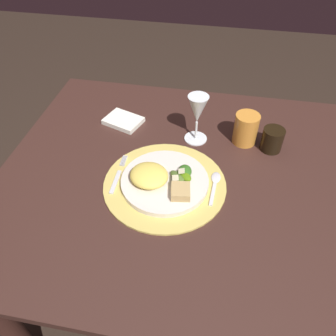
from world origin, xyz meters
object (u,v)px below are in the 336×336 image
object	(u,v)px
spoon	(215,183)
napkin	(123,121)
dining_table	(184,211)
dark_tumbler	(272,140)
dinner_plate	(165,181)
amber_tumbler	(246,129)
fork	(118,176)
wine_glass	(197,111)

from	to	relation	value
spoon	napkin	xyz separation A→B (m)	(-0.34, 0.24, -0.00)
dining_table	dark_tumbler	distance (m)	0.36
dark_tumbler	spoon	bearing A→B (deg)	-129.58
dining_table	dinner_plate	distance (m)	0.19
dinner_plate	amber_tumbler	xyz separation A→B (m)	(0.22, 0.24, 0.04)
spoon	dining_table	bearing A→B (deg)	165.15
dining_table	amber_tumbler	bearing A→B (deg)	49.59
napkin	dinner_plate	bearing A→B (deg)	-53.27
amber_tumbler	dark_tumbler	xyz separation A→B (m)	(0.08, -0.02, -0.01)
dining_table	napkin	world-z (taller)	napkin
spoon	dark_tumbler	size ratio (longest dim) A/B	1.68
fork	amber_tumbler	bearing A→B (deg)	33.71
fork	dining_table	bearing A→B (deg)	13.20
spoon	dark_tumbler	xyz separation A→B (m)	(0.16, 0.19, 0.03)
fork	spoon	distance (m)	0.28
dinner_plate	napkin	world-z (taller)	dinner_plate
napkin	spoon	bearing A→B (deg)	-35.44
dinner_plate	napkin	size ratio (longest dim) A/B	2.03
napkin	dark_tumbler	size ratio (longest dim) A/B	1.63
fork	spoon	bearing A→B (deg)	4.40
dining_table	amber_tumbler	distance (m)	0.33
wine_glass	dinner_plate	bearing A→B (deg)	-105.09
dinner_plate	spoon	xyz separation A→B (m)	(0.14, 0.02, -0.01)
spoon	wine_glass	bearing A→B (deg)	112.11
amber_tumbler	dark_tumbler	world-z (taller)	amber_tumbler
napkin	wine_glass	bearing A→B (deg)	-9.50
fork	wine_glass	distance (m)	0.32
amber_tumbler	fork	bearing A→B (deg)	-146.29
dinner_plate	fork	distance (m)	0.14
spoon	wine_glass	xyz separation A→B (m)	(-0.08, 0.20, 0.10)
dinner_plate	dark_tumbler	distance (m)	0.37
napkin	dining_table	bearing A→B (deg)	-40.98
spoon	napkin	bearing A→B (deg)	144.56
dinner_plate	fork	size ratio (longest dim) A/B	1.58
wine_glass	amber_tumbler	xyz separation A→B (m)	(0.16, 0.02, -0.06)
dinner_plate	fork	bearing A→B (deg)	178.71
fork	wine_glass	world-z (taller)	wine_glass
dark_tumbler	fork	bearing A→B (deg)	-153.99
spoon	dark_tumbler	distance (m)	0.25
napkin	amber_tumbler	distance (m)	0.42
dark_tumbler	dining_table	bearing A→B (deg)	-145.62
dining_table	dinner_plate	xyz separation A→B (m)	(-0.05, -0.05, 0.18)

